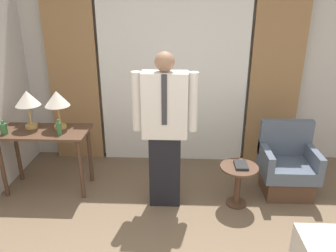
% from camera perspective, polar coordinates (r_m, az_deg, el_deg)
% --- Properties ---
extents(wall_back, '(10.00, 0.06, 2.70)m').
position_cam_1_polar(wall_back, '(4.70, 0.96, 10.09)').
color(wall_back, beige).
rests_on(wall_back, ground_plane).
extents(curtain_sheer_center, '(2.03, 0.06, 2.58)m').
position_cam_1_polar(curtain_sheer_center, '(4.58, 0.91, 9.04)').
color(curtain_sheer_center, white).
rests_on(curtain_sheer_center, ground_plane).
extents(curtain_drape_left, '(0.69, 0.06, 2.58)m').
position_cam_1_polar(curtain_drape_left, '(4.83, -16.20, 8.84)').
color(curtain_drape_left, '#997047').
rests_on(curtain_drape_left, ground_plane).
extents(curtain_drape_right, '(0.69, 0.06, 2.58)m').
position_cam_1_polar(curtain_drape_right, '(4.76, 18.25, 8.44)').
color(curtain_drape_right, '#997047').
rests_on(curtain_drape_right, ground_plane).
extents(desk, '(1.07, 0.52, 0.79)m').
position_cam_1_polar(desk, '(4.24, -20.65, -2.50)').
color(desk, '#4C3323').
rests_on(desk, ground_plane).
extents(table_lamp_left, '(0.29, 0.29, 0.46)m').
position_cam_1_polar(table_lamp_left, '(4.23, -23.28, 4.22)').
color(table_lamp_left, tan).
rests_on(table_lamp_left, desk).
extents(table_lamp_right, '(0.29, 0.29, 0.46)m').
position_cam_1_polar(table_lamp_right, '(4.09, -18.77, 4.29)').
color(table_lamp_right, tan).
rests_on(table_lamp_right, desk).
extents(bottle_near_edge, '(0.06, 0.06, 0.18)m').
position_cam_1_polar(bottle_near_edge, '(3.98, -18.45, -0.41)').
color(bottle_near_edge, '#336638').
rests_on(bottle_near_edge, desk).
extents(bottle_by_lamp, '(0.08, 0.08, 0.16)m').
position_cam_1_polar(bottle_by_lamp, '(4.25, -26.70, -0.40)').
color(bottle_by_lamp, '#336638').
rests_on(bottle_by_lamp, desk).
extents(person, '(0.70, 0.23, 1.78)m').
position_cam_1_polar(person, '(3.56, -0.54, -0.21)').
color(person, black).
rests_on(person, ground_plane).
extents(armchair, '(0.64, 0.56, 0.88)m').
position_cam_1_polar(armchair, '(4.30, 19.96, -6.90)').
color(armchair, '#4C3323').
rests_on(armchair, ground_plane).
extents(side_table, '(0.43, 0.43, 0.50)m').
position_cam_1_polar(side_table, '(3.88, 12.13, -8.95)').
color(side_table, '#4C3323').
rests_on(side_table, ground_plane).
extents(book, '(0.14, 0.21, 0.03)m').
position_cam_1_polar(book, '(3.80, 12.59, -6.68)').
color(book, black).
rests_on(book, side_table).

